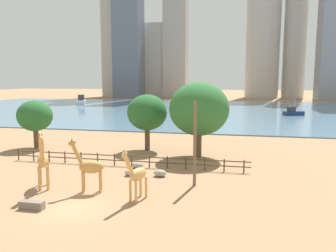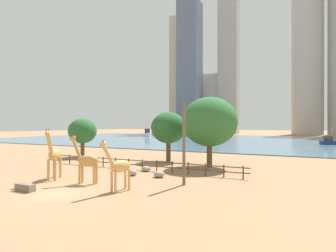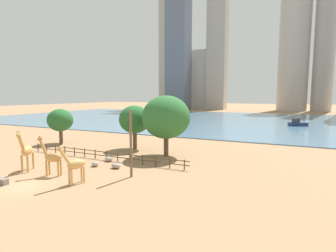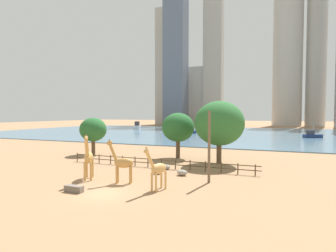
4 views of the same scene
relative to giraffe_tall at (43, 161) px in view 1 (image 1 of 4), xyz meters
The scene contains 21 objects.
ground_plane 76.46m from the giraffe_tall, 86.64° to the left, with size 400.00×400.00×0.00m, color #9E7551.
harbor_water 73.46m from the giraffe_tall, 86.50° to the left, with size 180.00×86.00×0.20m, color slate.
giraffe_tall is the anchor object (origin of this frame).
giraffe_companion 4.26m from the giraffe_tall, ahead, with size 2.88×1.39×4.55m.
giraffe_young 8.68m from the giraffe_tall, ahead, with size 1.48×2.95×4.26m.
utility_pole 13.01m from the giraffe_tall, 14.94° to the left, with size 0.28×0.28×7.43m, color brown.
boulder_near_fence 10.02m from the giraffe_tall, 52.57° to the left, with size 1.15×0.85×0.64m, color gray.
boulder_by_pole 8.07m from the giraffe_tall, 39.81° to the left, with size 0.91×0.83×0.62m, color gray.
boulder_small 10.62m from the giraffe_tall, 30.93° to the left, with size 1.22×0.90×0.67m, color gray.
feeding_trough 5.11m from the giraffe_tall, 68.04° to the right, with size 1.80×0.60×0.60m, color #72665B.
enclosure_fence 9.50m from the giraffe_tall, 62.38° to the left, with size 26.12×0.14×1.30m.
tree_left_large 18.46m from the giraffe_tall, 125.36° to the left, with size 4.65×4.65×6.49m.
tree_center_broad 17.45m from the giraffe_tall, 74.58° to the left, with size 5.18×5.18×7.31m.
tree_right_tall 18.58m from the giraffe_tall, 50.40° to the left, with size 7.05×7.05×8.97m.
boat_sailboat 70.11m from the giraffe_tall, 64.49° to the left, with size 5.42×3.58×4.59m.
boat_tug 94.55m from the giraffe_tall, 114.51° to the left, with size 5.60×8.63×3.57m.
boat_barge 67.97m from the giraffe_tall, 97.05° to the left, with size 4.61×3.89×4.04m.
skyline_block_central 151.60m from the giraffe_tall, 99.63° to the left, with size 12.27×12.10×37.99m, color #B7B2A8.
skyline_tower_glass 157.55m from the giraffe_tall, 107.85° to the left, with size 15.49×8.45×78.93m, color #B7B2A8.
skyline_block_left 143.88m from the giraffe_tall, 105.40° to the left, with size 12.97×12.70×81.57m, color slate.
skyline_block_wide 158.98m from the giraffe_tall, 79.38° to the left, with size 16.65×16.65×84.93m, color #B7B2A8.
Camera 1 is at (11.39, -20.57, 9.23)m, focal length 35.00 mm.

